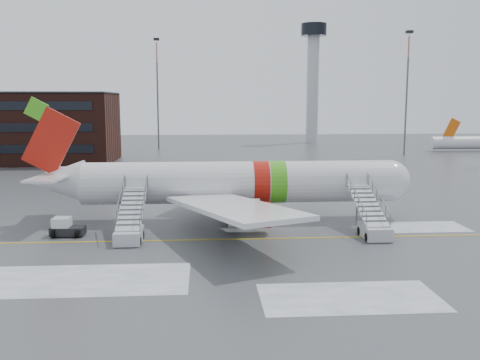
{
  "coord_description": "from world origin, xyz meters",
  "views": [
    {
      "loc": [
        1.96,
        -41.92,
        10.85
      ],
      "look_at": [
        5.11,
        3.93,
        4.0
      ],
      "focal_mm": 40.0,
      "sensor_mm": 36.0,
      "label": 1
    }
  ],
  "objects": [
    {
      "name": "ground",
      "position": [
        0.0,
        0.0,
        0.0
      ],
      "size": [
        260.0,
        260.0,
        0.0
      ],
      "primitive_type": "plane",
      "color": "#494C4F",
      "rests_on": "ground"
    },
    {
      "name": "light_mast_far_n",
      "position": [
        -8.0,
        78.0,
        13.84
      ],
      "size": [
        1.2,
        1.2,
        24.25
      ],
      "color": "#595B60",
      "rests_on": "ground"
    },
    {
      "name": "control_tower",
      "position": [
        30.0,
        95.0,
        18.75
      ],
      "size": [
        6.4,
        6.4,
        30.0
      ],
      "color": "#B2B5BA",
      "rests_on": "ground"
    },
    {
      "name": "pushback_tug",
      "position": [
        -9.22,
        1.04,
        0.67
      ],
      "size": [
        2.72,
        2.1,
        1.51
      ],
      "color": "black",
      "rests_on": "ground"
    },
    {
      "name": "airliner",
      "position": [
        4.16,
        5.93,
        3.42
      ],
      "size": [
        35.03,
        32.97,
        11.18
      ],
      "color": "silver",
      "rests_on": "ground"
    },
    {
      "name": "light_mast_far_ne",
      "position": [
        42.0,
        62.0,
        13.84
      ],
      "size": [
        1.2,
        1.2,
        24.25
      ],
      "color": "#595B60",
      "rests_on": "ground"
    },
    {
      "name": "airstair_aft",
      "position": [
        -3.84,
        -0.6,
        1.06
      ],
      "size": [
        2.05,
        7.7,
        3.48
      ],
      "color": "#B1B3B8",
      "rests_on": "ground"
    },
    {
      "name": "airstair_fwd",
      "position": [
        15.48,
        -0.6,
        1.06
      ],
      "size": [
        2.05,
        7.7,
        3.48
      ],
      "color": "#B1B3B8",
      "rests_on": "ground"
    }
  ]
}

